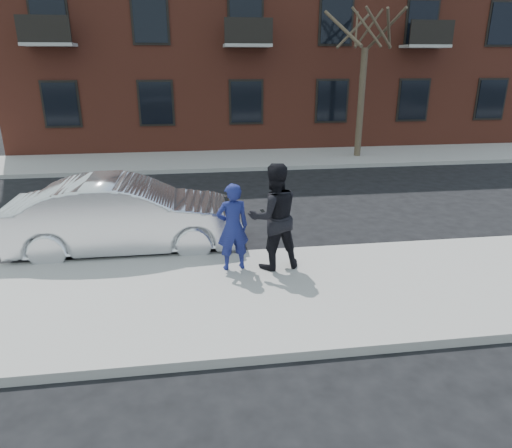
{
  "coord_description": "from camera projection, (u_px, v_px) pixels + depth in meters",
  "views": [
    {
      "loc": [
        -2.32,
        -7.07,
        3.84
      ],
      "look_at": [
        -1.26,
        0.4,
        1.15
      ],
      "focal_mm": 32.0,
      "sensor_mm": 36.0,
      "label": 1
    }
  ],
  "objects": [
    {
      "name": "silver_sedan",
      "position": [
        127.0,
        216.0,
        9.57
      ],
      "size": [
        4.82,
        1.7,
        1.58
      ],
      "primitive_type": "imported",
      "rotation": [
        0.0,
        0.0,
        1.58
      ],
      "color": "silver",
      "rests_on": "ground"
    },
    {
      "name": "ground",
      "position": [
        328.0,
        288.0,
        8.19
      ],
      "size": [
        100.0,
        100.0,
        0.0
      ],
      "primitive_type": "plane",
      "color": "black",
      "rests_on": "ground"
    },
    {
      "name": "street_tree",
      "position": [
        368.0,
        14.0,
        17.18
      ],
      "size": [
        3.6,
        3.6,
        6.8
      ],
      "color": "#34291F",
      "rests_on": "far_sidewalk"
    },
    {
      "name": "far_sidewalk",
      "position": [
        249.0,
        159.0,
        18.66
      ],
      "size": [
        50.0,
        3.5,
        0.15
      ],
      "primitive_type": "cube",
      "color": "gray",
      "rests_on": "ground"
    },
    {
      "name": "far_curb",
      "position": [
        255.0,
        169.0,
        16.98
      ],
      "size": [
        50.0,
        0.1,
        0.15
      ],
      "primitive_type": "cube",
      "color": "#999691",
      "rests_on": "ground"
    },
    {
      "name": "apartment_building",
      "position": [
        271.0,
        13.0,
        23.17
      ],
      "size": [
        24.3,
        10.3,
        12.3
      ],
      "color": "brown",
      "rests_on": "ground"
    },
    {
      "name": "near_curb",
      "position": [
        307.0,
        251.0,
        9.61
      ],
      "size": [
        50.0,
        0.1,
        0.15
      ],
      "primitive_type": "cube",
      "color": "#999691",
      "rests_on": "ground"
    },
    {
      "name": "man_peacoat",
      "position": [
        274.0,
        217.0,
        8.38
      ],
      "size": [
        1.08,
        0.9,
        2.0
      ],
      "rotation": [
        0.0,
        0.0,
        3.3
      ],
      "color": "black",
      "rests_on": "near_sidewalk"
    },
    {
      "name": "near_sidewalk",
      "position": [
        333.0,
        291.0,
        7.93
      ],
      "size": [
        50.0,
        3.5,
        0.15
      ],
      "primitive_type": "cube",
      "color": "gray",
      "rests_on": "ground"
    },
    {
      "name": "man_hoodie",
      "position": [
        233.0,
        227.0,
        8.37
      ],
      "size": [
        0.66,
        0.52,
        1.65
      ],
      "rotation": [
        0.0,
        0.0,
        3.29
      ],
      "color": "navy",
      "rests_on": "near_sidewalk"
    }
  ]
}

